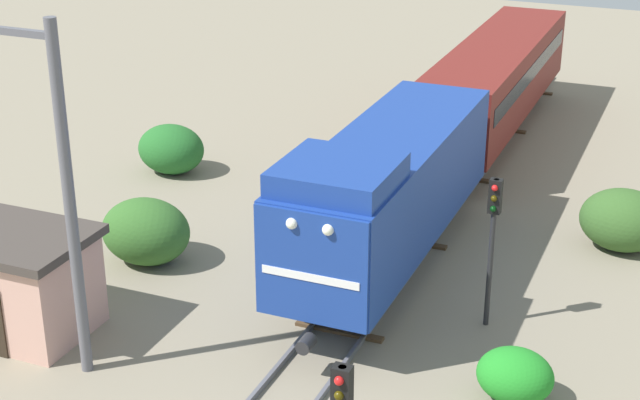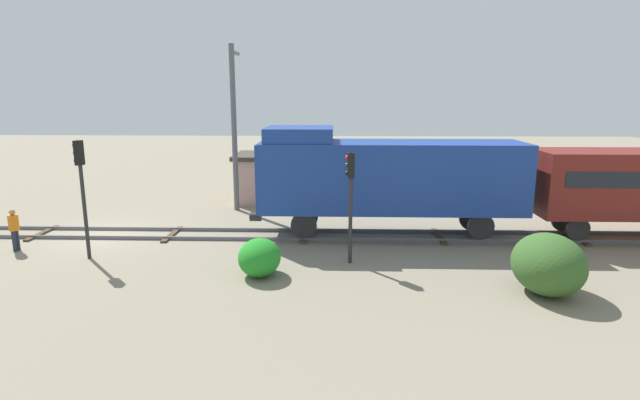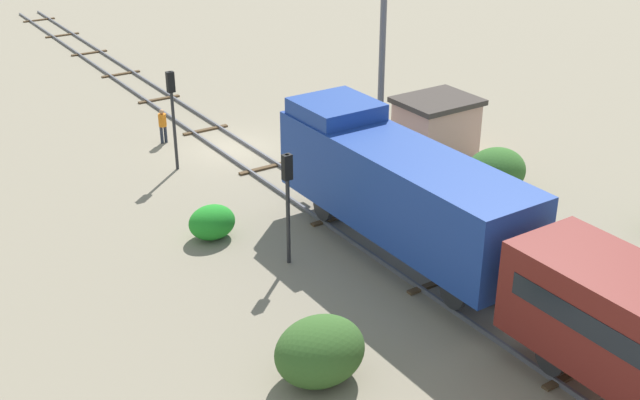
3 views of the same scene
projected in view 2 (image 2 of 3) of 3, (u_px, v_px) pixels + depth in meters
ground_plane at (107, 235)px, 22.14m from camera, size 105.66×105.66×0.00m
railway_track at (107, 233)px, 22.12m from camera, size 2.40×70.44×0.16m
locomotive at (386, 174)px, 21.17m from camera, size 2.90×11.60×4.60m
traffic_signal_near at (81, 178)px, 18.33m from camera, size 0.32×0.34×4.48m
traffic_signal_mid at (351, 187)px, 17.88m from camera, size 0.32×0.34×4.10m
worker_near_track at (14, 227)px, 19.66m from camera, size 0.38×0.38×1.70m
catenary_mast at (234, 125)px, 25.97m from camera, size 1.94×0.28×8.61m
relay_hut at (261, 177)px, 28.99m from camera, size 3.50×2.90×2.74m
bush_near at (548, 264)px, 15.46m from camera, size 2.63×2.15×1.91m
bush_mid at (259, 257)px, 17.06m from camera, size 1.78×1.46×1.29m
bush_far at (341, 186)px, 28.23m from camera, size 2.71×2.21×1.97m
bush_back at (447, 179)px, 31.05m from camera, size 2.48×2.03×1.81m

